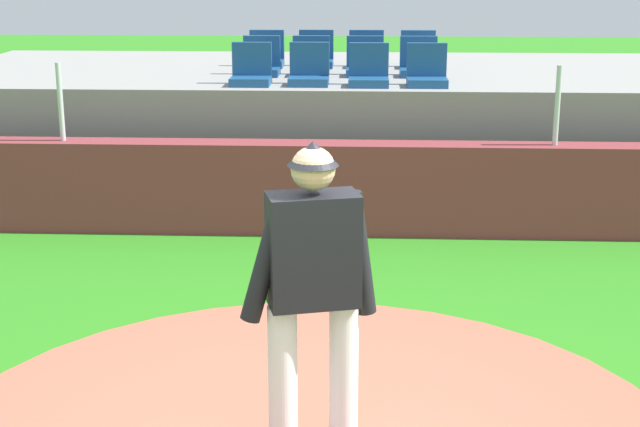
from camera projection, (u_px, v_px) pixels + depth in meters
name	position (u px, v px, depth m)	size (l,w,h in m)	color
pitcher	(313.00, 276.00, 5.31)	(0.79, 0.39, 1.83)	silver
brick_barrier	(334.00, 188.00, 10.62)	(12.57, 0.40, 1.03)	brown
fence_post_left	(60.00, 102.00, 10.50)	(0.06, 0.06, 0.87)	silver
fence_post_right	(557.00, 106.00, 10.26)	(0.06, 0.06, 0.87)	silver
bleacher_platform	(341.00, 122.00, 13.27)	(10.75, 4.29, 1.50)	gray
stadium_chair_0	(251.00, 72.00, 11.50)	(0.48, 0.44, 0.50)	navy
stadium_chair_1	(309.00, 72.00, 11.51)	(0.48, 0.44, 0.50)	navy
stadium_chair_2	(369.00, 72.00, 11.43)	(0.48, 0.44, 0.50)	navy
stadium_chair_3	(427.00, 73.00, 11.41)	(0.48, 0.44, 0.50)	navy
stadium_chair_4	(261.00, 63.00, 12.36)	(0.48, 0.44, 0.50)	navy
stadium_chair_5	(311.00, 63.00, 12.35)	(0.48, 0.44, 0.50)	navy
stadium_chair_6	(365.00, 63.00, 12.32)	(0.48, 0.44, 0.50)	navy
stadium_chair_7	(419.00, 64.00, 12.29)	(0.48, 0.44, 0.50)	navy
stadium_chair_8	(266.00, 55.00, 13.22)	(0.48, 0.44, 0.50)	navy
stadium_chair_9	(316.00, 55.00, 13.23)	(0.48, 0.44, 0.50)	navy
stadium_chair_10	(366.00, 56.00, 13.20)	(0.48, 0.44, 0.50)	navy
stadium_chair_11	(418.00, 56.00, 13.16)	(0.48, 0.44, 0.50)	navy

